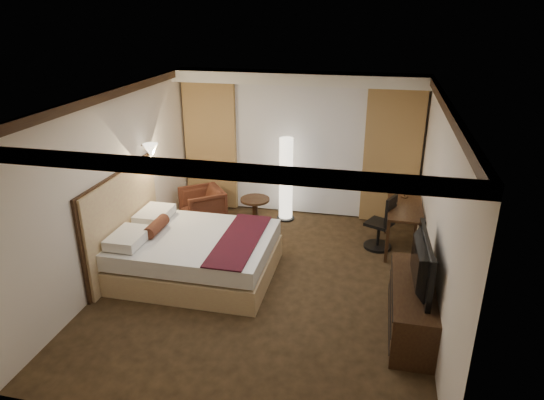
% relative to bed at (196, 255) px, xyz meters
% --- Properties ---
extents(floor, '(4.50, 5.50, 0.01)m').
position_rel_bed_xyz_m(floor, '(1.07, -0.02, -0.33)').
color(floor, black).
rests_on(floor, ground).
extents(ceiling, '(4.50, 5.50, 0.01)m').
position_rel_bed_xyz_m(ceiling, '(1.07, -0.02, 2.37)').
color(ceiling, white).
rests_on(ceiling, back_wall).
extents(back_wall, '(4.50, 0.02, 2.70)m').
position_rel_bed_xyz_m(back_wall, '(1.07, 2.73, 1.02)').
color(back_wall, beige).
rests_on(back_wall, floor).
extents(left_wall, '(0.02, 5.50, 2.70)m').
position_rel_bed_xyz_m(left_wall, '(-1.18, -0.02, 1.02)').
color(left_wall, beige).
rests_on(left_wall, floor).
extents(right_wall, '(0.02, 5.50, 2.70)m').
position_rel_bed_xyz_m(right_wall, '(3.32, -0.02, 1.02)').
color(right_wall, beige).
rests_on(right_wall, floor).
extents(crown_molding, '(4.50, 5.50, 0.12)m').
position_rel_bed_xyz_m(crown_molding, '(1.07, -0.02, 2.31)').
color(crown_molding, black).
rests_on(crown_molding, ceiling).
extents(soffit, '(4.50, 0.50, 0.20)m').
position_rel_bed_xyz_m(soffit, '(1.07, 2.48, 2.27)').
color(soffit, white).
rests_on(soffit, ceiling).
extents(curtain_sheer, '(2.48, 0.04, 2.45)m').
position_rel_bed_xyz_m(curtain_sheer, '(1.07, 2.65, 0.92)').
color(curtain_sheer, silver).
rests_on(curtain_sheer, back_wall).
extents(curtain_left_drape, '(1.00, 0.14, 2.45)m').
position_rel_bed_xyz_m(curtain_left_drape, '(-0.63, 2.59, 0.92)').
color(curtain_left_drape, '#9D7947').
rests_on(curtain_left_drape, back_wall).
extents(curtain_right_drape, '(1.00, 0.14, 2.45)m').
position_rel_bed_xyz_m(curtain_right_drape, '(2.77, 2.59, 0.92)').
color(curtain_right_drape, '#9D7947').
rests_on(curtain_right_drape, back_wall).
extents(wall_sconce, '(0.24, 0.24, 0.24)m').
position_rel_bed_xyz_m(wall_sconce, '(-1.02, 0.88, 1.29)').
color(wall_sconce, white).
rests_on(wall_sconce, left_wall).
extents(bed, '(2.25, 1.75, 0.66)m').
position_rel_bed_xyz_m(bed, '(0.00, 0.00, 0.00)').
color(bed, white).
rests_on(bed, floor).
extents(headboard, '(0.12, 2.05, 1.50)m').
position_rel_bed_xyz_m(headboard, '(-1.13, 0.00, 0.42)').
color(headboard, tan).
rests_on(headboard, floor).
extents(armchair, '(0.97, 0.98, 0.74)m').
position_rel_bed_xyz_m(armchair, '(-0.56, 1.77, 0.04)').
color(armchair, '#472415').
rests_on(armchair, floor).
extents(side_table, '(0.52, 0.52, 0.58)m').
position_rel_bed_xyz_m(side_table, '(0.45, 1.77, -0.04)').
color(side_table, black).
rests_on(side_table, floor).
extents(floor_lamp, '(0.33, 0.33, 1.59)m').
position_rel_bed_xyz_m(floor_lamp, '(0.91, 2.29, 0.47)').
color(floor_lamp, white).
rests_on(floor_lamp, floor).
extents(desk, '(0.55, 1.16, 0.75)m').
position_rel_bed_xyz_m(desk, '(3.02, 1.53, 0.05)').
color(desk, black).
rests_on(desk, floor).
extents(desk_lamp, '(0.18, 0.18, 0.34)m').
position_rel_bed_xyz_m(desk_lamp, '(3.02, 1.96, 0.59)').
color(desk_lamp, '#FFD899').
rests_on(desk_lamp, desk).
extents(office_chair, '(0.61, 0.61, 0.95)m').
position_rel_bed_xyz_m(office_chair, '(2.63, 1.48, 0.15)').
color(office_chair, black).
rests_on(office_chair, floor).
extents(dresser, '(0.50, 1.62, 0.63)m').
position_rel_bed_xyz_m(dresser, '(3.07, -0.67, -0.01)').
color(dresser, black).
rests_on(dresser, floor).
extents(television, '(0.72, 1.19, 0.15)m').
position_rel_bed_xyz_m(television, '(3.04, -0.67, 0.64)').
color(television, black).
rests_on(television, dresser).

